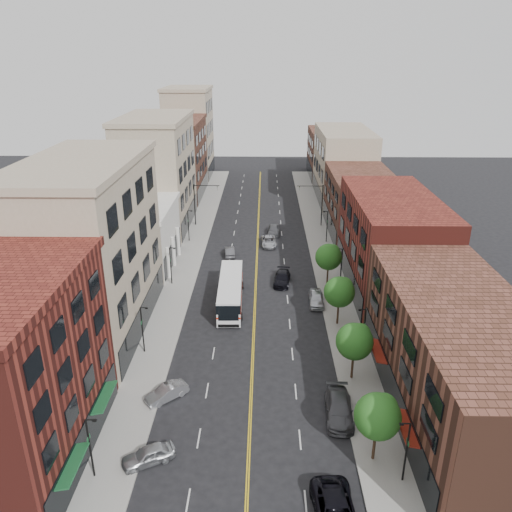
# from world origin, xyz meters

# --- Properties ---
(ground) EXTENTS (220.00, 220.00, 0.00)m
(ground) POSITION_xyz_m (0.00, 0.00, 0.00)
(ground) COLOR black
(ground) RESTS_ON ground
(sidewalk_left) EXTENTS (4.00, 110.00, 0.15)m
(sidewalk_left) POSITION_xyz_m (-10.00, 35.00, 0.07)
(sidewalk_left) COLOR gray
(sidewalk_left) RESTS_ON ground
(sidewalk_right) EXTENTS (4.00, 110.00, 0.15)m
(sidewalk_right) POSITION_xyz_m (10.00, 35.00, 0.07)
(sidewalk_right) COLOR gray
(sidewalk_right) RESTS_ON ground
(bldg_l_redbrick) EXTENTS (10.00, 16.00, 14.00)m
(bldg_l_redbrick) POSITION_xyz_m (-17.00, -6.00, 7.00)
(bldg_l_redbrick) COLOR #581D17
(bldg_l_redbrick) RESTS_ON ground
(bldg_l_tanoffice) EXTENTS (10.00, 22.00, 18.00)m
(bldg_l_tanoffice) POSITION_xyz_m (-17.00, 13.00, 9.00)
(bldg_l_tanoffice) COLOR gray
(bldg_l_tanoffice) RESTS_ON ground
(bldg_l_white) EXTENTS (10.00, 14.00, 8.00)m
(bldg_l_white) POSITION_xyz_m (-17.00, 31.00, 4.00)
(bldg_l_white) COLOR silver
(bldg_l_white) RESTS_ON ground
(bldg_l_far_a) EXTENTS (10.00, 20.00, 18.00)m
(bldg_l_far_a) POSITION_xyz_m (-17.00, 48.00, 9.00)
(bldg_l_far_a) COLOR gray
(bldg_l_far_a) RESTS_ON ground
(bldg_l_far_b) EXTENTS (10.00, 20.00, 15.00)m
(bldg_l_far_b) POSITION_xyz_m (-17.00, 68.00, 7.50)
(bldg_l_far_b) COLOR #502D20
(bldg_l_far_b) RESTS_ON ground
(bldg_l_far_c) EXTENTS (10.00, 16.00, 20.00)m
(bldg_l_far_c) POSITION_xyz_m (-17.00, 86.00, 10.00)
(bldg_l_far_c) COLOR gray
(bldg_l_far_c) RESTS_ON ground
(bldg_r_near) EXTENTS (10.00, 26.00, 10.00)m
(bldg_r_near) POSITION_xyz_m (17.00, 0.00, 5.00)
(bldg_r_near) COLOR #502D20
(bldg_r_near) RESTS_ON ground
(bldg_r_mid) EXTENTS (10.00, 22.00, 12.00)m
(bldg_r_mid) POSITION_xyz_m (17.00, 24.00, 6.00)
(bldg_r_mid) COLOR #581D17
(bldg_r_mid) RESTS_ON ground
(bldg_r_far_a) EXTENTS (10.00, 20.00, 10.00)m
(bldg_r_far_a) POSITION_xyz_m (17.00, 45.00, 5.00)
(bldg_r_far_a) COLOR #502D20
(bldg_r_far_a) RESTS_ON ground
(bldg_r_far_b) EXTENTS (10.00, 22.00, 14.00)m
(bldg_r_far_b) POSITION_xyz_m (17.00, 66.00, 7.00)
(bldg_r_far_b) COLOR gray
(bldg_r_far_b) RESTS_ON ground
(bldg_r_far_c) EXTENTS (10.00, 18.00, 11.00)m
(bldg_r_far_c) POSITION_xyz_m (17.00, 86.00, 5.50)
(bldg_r_far_c) COLOR #502D20
(bldg_r_far_c) RESTS_ON ground
(tree_r_0) EXTENTS (3.40, 3.40, 5.59)m
(tree_r_0) POSITION_xyz_m (9.39, -5.93, 4.13)
(tree_r_0) COLOR black
(tree_r_0) RESTS_ON sidewalk_right
(tree_r_1) EXTENTS (3.40, 3.40, 5.59)m
(tree_r_1) POSITION_xyz_m (9.39, 4.07, 4.13)
(tree_r_1) COLOR black
(tree_r_1) RESTS_ON sidewalk_right
(tree_r_2) EXTENTS (3.40, 3.40, 5.59)m
(tree_r_2) POSITION_xyz_m (9.39, 14.07, 4.13)
(tree_r_2) COLOR black
(tree_r_2) RESTS_ON sidewalk_right
(tree_r_3) EXTENTS (3.40, 3.40, 5.59)m
(tree_r_3) POSITION_xyz_m (9.39, 24.07, 4.13)
(tree_r_3) COLOR black
(tree_r_3) RESTS_ON sidewalk_right
(lamp_l_0) EXTENTS (0.81, 0.55, 5.05)m
(lamp_l_0) POSITION_xyz_m (-10.95, -8.00, 2.97)
(lamp_l_0) COLOR black
(lamp_l_0) RESTS_ON sidewalk_left
(lamp_l_1) EXTENTS (0.81, 0.55, 5.05)m
(lamp_l_1) POSITION_xyz_m (-10.95, 8.00, 2.97)
(lamp_l_1) COLOR black
(lamp_l_1) RESTS_ON sidewalk_left
(lamp_l_2) EXTENTS (0.81, 0.55, 5.05)m
(lamp_l_2) POSITION_xyz_m (-10.95, 24.00, 2.97)
(lamp_l_2) COLOR black
(lamp_l_2) RESTS_ON sidewalk_left
(lamp_l_3) EXTENTS (0.81, 0.55, 5.05)m
(lamp_l_3) POSITION_xyz_m (-10.95, 40.00, 2.97)
(lamp_l_3) COLOR black
(lamp_l_3) RESTS_ON sidewalk_left
(lamp_r_0) EXTENTS (0.81, 0.55, 5.05)m
(lamp_r_0) POSITION_xyz_m (10.95, -8.00, 2.97)
(lamp_r_0) COLOR black
(lamp_r_0) RESTS_ON sidewalk_right
(lamp_r_1) EXTENTS (0.81, 0.55, 5.05)m
(lamp_r_1) POSITION_xyz_m (10.95, 8.00, 2.97)
(lamp_r_1) COLOR black
(lamp_r_1) RESTS_ON sidewalk_right
(lamp_r_2) EXTENTS (0.81, 0.55, 5.05)m
(lamp_r_2) POSITION_xyz_m (10.95, 24.00, 2.97)
(lamp_r_2) COLOR black
(lamp_r_2) RESTS_ON sidewalk_right
(lamp_r_3) EXTENTS (0.81, 0.55, 5.05)m
(lamp_r_3) POSITION_xyz_m (10.95, 40.00, 2.97)
(lamp_r_3) COLOR black
(lamp_r_3) RESTS_ON sidewalk_right
(signal_mast_left) EXTENTS (4.49, 0.18, 7.20)m
(signal_mast_left) POSITION_xyz_m (-10.27, 48.00, 4.65)
(signal_mast_left) COLOR black
(signal_mast_left) RESTS_ON sidewalk_left
(signal_mast_right) EXTENTS (4.49, 0.18, 7.20)m
(signal_mast_right) POSITION_xyz_m (10.27, 48.00, 4.65)
(signal_mast_right) COLOR black
(signal_mast_right) RESTS_ON sidewalk_right
(city_bus) EXTENTS (3.19, 12.30, 3.14)m
(city_bus) POSITION_xyz_m (-2.93, 18.77, 1.83)
(city_bus) COLOR white
(city_bus) RESTS_ON ground
(car_angle_a) EXTENTS (4.22, 3.18, 1.34)m
(car_angle_a) POSITION_xyz_m (-7.40, -6.53, 0.67)
(car_angle_a) COLOR #A6A9AD
(car_angle_a) RESTS_ON ground
(car_angle_b) EXTENTS (3.84, 3.57, 1.28)m
(car_angle_b) POSITION_xyz_m (-7.40, 0.79, 0.64)
(car_angle_b) COLOR #A2A4AA
(car_angle_b) RESTS_ON ground
(car_parked_mid) EXTENTS (2.51, 5.59, 1.59)m
(car_parked_mid) POSITION_xyz_m (7.40, -1.23, 0.80)
(car_parked_mid) COLOR #45464A
(car_parked_mid) RESTS_ON ground
(car_parked_far) EXTENTS (1.94, 4.51, 1.52)m
(car_parked_far) POSITION_xyz_m (7.40, 18.83, 0.76)
(car_parked_far) COLOR #BABCC2
(car_parked_far) RESTS_ON ground
(car_lane_behind) EXTENTS (1.80, 4.08, 1.30)m
(car_lane_behind) POSITION_xyz_m (-4.06, 34.07, 0.65)
(car_lane_behind) COLOR #454549
(car_lane_behind) RESTS_ON ground
(car_lane_a) EXTENTS (2.53, 5.10, 1.43)m
(car_lane_a) POSITION_xyz_m (3.46, 24.57, 0.71)
(car_lane_a) COLOR black
(car_lane_a) RESTS_ON ground
(car_lane_b) EXTENTS (2.46, 5.02, 1.37)m
(car_lane_b) POSITION_xyz_m (1.80, 38.46, 0.69)
(car_lane_b) COLOR #B5B7BD
(car_lane_b) RESTS_ON ground
(car_lane_c) EXTENTS (2.17, 4.76, 1.58)m
(car_lane_c) POSITION_xyz_m (2.62, 43.50, 0.79)
(car_lane_c) COLOR #505155
(car_lane_c) RESTS_ON ground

